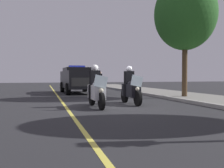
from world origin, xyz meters
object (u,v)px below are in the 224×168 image
at_px(police_motorcycle_lead_left, 96,90).
at_px(cyclist_background, 100,81).
at_px(police_suv, 77,79).
at_px(police_motorcycle_lead_right, 131,89).
at_px(tree_mid_block, 185,14).

height_order(police_motorcycle_lead_left, cyclist_background, police_motorcycle_lead_left).
distance_m(police_suv, cyclist_background, 4.76).
height_order(police_motorcycle_lead_right, police_suv, police_suv).
xyz_separation_m(police_suv, tree_mid_block, (5.69, 5.41, 3.72)).
relative_size(police_motorcycle_lead_left, police_motorcycle_lead_right, 1.00).
xyz_separation_m(police_motorcycle_lead_right, tree_mid_block, (-2.07, 4.06, 4.08)).
height_order(cyclist_background, tree_mid_block, tree_mid_block).
distance_m(police_motorcycle_lead_right, cyclist_background, 11.77).
bearing_deg(tree_mid_block, police_motorcycle_lead_left, -64.42).
relative_size(police_motorcycle_lead_right, cyclist_background, 1.22).
relative_size(cyclist_background, tree_mid_block, 0.26).
distance_m(police_motorcycle_lead_right, police_suv, 7.88).
relative_size(police_suv, tree_mid_block, 0.74).
bearing_deg(police_motorcycle_lead_left, police_motorcycle_lead_right, 112.18).
xyz_separation_m(police_motorcycle_lead_left, police_motorcycle_lead_right, (-0.70, 1.72, 0.00)).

